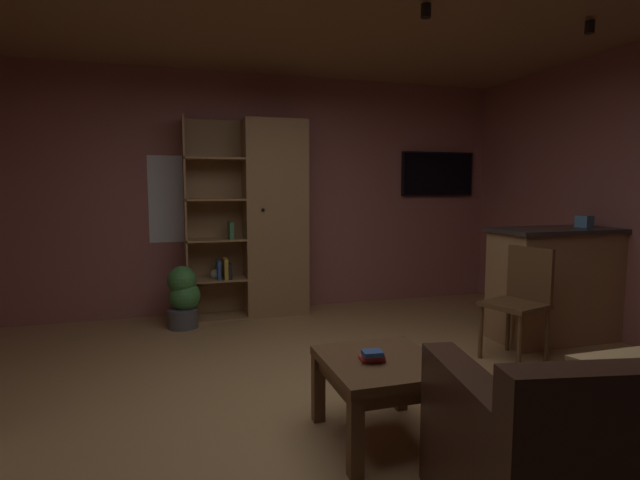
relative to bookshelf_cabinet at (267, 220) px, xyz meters
The scene contains 15 objects.
floor 2.76m from the bookshelf_cabinet, 91.24° to the right, with size 5.89×5.59×0.02m, color #A37A4C.
wall_back 0.39m from the bookshelf_cabinet, 101.42° to the left, with size 6.01×0.06×2.66m, color #9E5B56.
window_pane_back 0.96m from the bookshelf_cabinet, 165.07° to the left, with size 0.68×0.01×0.93m, color white.
bookshelf_cabinet is the anchor object (origin of this frame).
kitchen_bar_counter 3.02m from the bookshelf_cabinet, 34.77° to the right, with size 1.35×0.60×1.04m.
tissue_box 3.14m from the bookshelf_cabinet, 32.77° to the right, with size 0.12×0.12×0.11m, color #598CBF.
coffee_table 3.00m from the bookshelf_cabinet, 88.69° to the right, with size 0.63×0.70×0.46m.
table_book_0 2.98m from the bookshelf_cabinet, 89.84° to the right, with size 0.13×0.09×0.02m, color #B22D2D.
table_book_1 2.99m from the bookshelf_cabinet, 89.81° to the right, with size 0.11×0.09×0.02m, color #B22D2D.
table_book_2 3.00m from the bookshelf_cabinet, 90.06° to the right, with size 0.11×0.09×0.03m, color #2D4C8C.
dining_chair 2.71m from the bookshelf_cabinet, 50.33° to the right, with size 0.52×0.52×0.92m.
potted_floor_plant 1.21m from the bookshelf_cabinet, 163.62° to the right, with size 0.33×0.34×0.62m.
wall_mounted_tv 2.28m from the bookshelf_cabinet, ahead, with size 0.97×0.06×0.55m.
track_light_spot_2 2.80m from the bookshelf_cabinet, 73.53° to the right, with size 0.07×0.07×0.09m, color black.
track_light_spot_3 3.41m from the bookshelf_cabinet, 48.89° to the right, with size 0.07×0.07×0.09m, color black.
Camera 1 is at (-0.99, -2.82, 1.41)m, focal length 27.89 mm.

